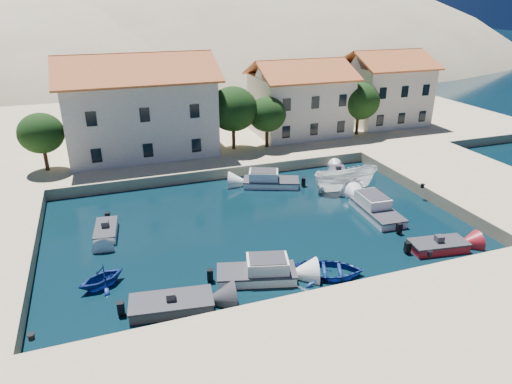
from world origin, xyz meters
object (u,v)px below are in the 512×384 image
rowboat_south (329,275)px  cabin_cruiser_south (257,272)px  building_right (385,86)px  cabin_cruiser_east (377,209)px  boat_east (345,190)px  building_left (139,103)px  building_mid (300,96)px

rowboat_south → cabin_cruiser_south: bearing=98.7°
building_right → cabin_cruiser_east: (-14.59, -21.45, -5.00)m
boat_east → rowboat_south: bearing=152.6°
building_left → cabin_cruiser_south: (3.66, -24.61, -5.46)m
building_left → building_mid: bearing=3.2°
building_right → cabin_cruiser_east: bearing=-124.2°
building_mid → building_right: size_ratio=1.11×
cabin_cruiser_south → cabin_cruiser_east: same height
building_left → building_right: building_left is taller
rowboat_south → building_mid: bearing=1.5°
cabin_cruiser_south → rowboat_south: 4.46m
building_mid → cabin_cruiser_south: building_mid is taller
building_right → cabin_cruiser_east: building_right is taller
cabin_cruiser_east → boat_east: size_ratio=0.95×
rowboat_south → building_left: bearing=39.4°
rowboat_south → cabin_cruiser_east: size_ratio=0.77×
building_left → building_mid: 18.04m
building_left → rowboat_south: size_ratio=3.45×
cabin_cruiser_east → boat_east: cabin_cruiser_east is taller
building_left → cabin_cruiser_east: building_left is taller
rowboat_south → cabin_cruiser_east: cabin_cruiser_east is taller
building_right → cabin_cruiser_south: (-26.34, -26.61, -5.00)m
cabin_cruiser_east → building_left: bearing=42.1°
building_mid → building_right: 12.04m
cabin_cruiser_east → boat_east: bearing=1.4°
building_left → boat_east: size_ratio=2.54×
cabin_cruiser_south → rowboat_south: cabin_cruiser_south is taller
building_left → cabin_cruiser_south: building_left is taller
building_left → boat_east: bearing=-42.4°
cabin_cruiser_south → cabin_cruiser_east: bearing=38.8°
building_mid → building_right: bearing=4.8°
building_right → building_mid: bearing=-175.2°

